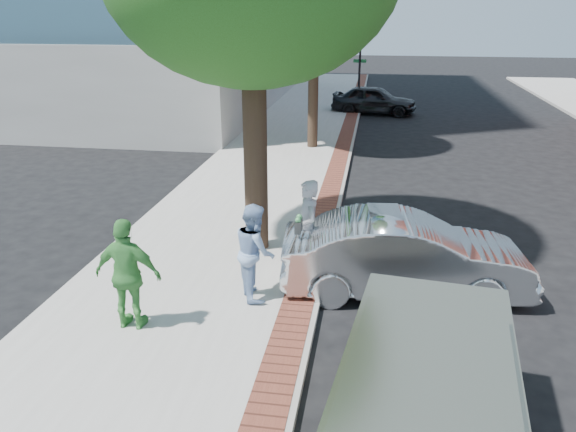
% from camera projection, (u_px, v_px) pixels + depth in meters
% --- Properties ---
extents(ground, '(120.00, 120.00, 0.00)m').
position_uv_depth(ground, '(267.00, 292.00, 11.18)').
color(ground, black).
rests_on(ground, ground).
extents(sidewalk, '(5.00, 60.00, 0.15)m').
position_uv_depth(sidewalk, '(269.00, 175.00, 18.78)').
color(sidewalk, '#9E9991').
rests_on(sidewalk, ground).
extents(brick_strip, '(0.60, 60.00, 0.01)m').
position_uv_depth(brick_strip, '(334.00, 175.00, 18.43)').
color(brick_strip, brown).
rests_on(brick_strip, sidewalk).
extents(curb, '(0.10, 60.00, 0.15)m').
position_uv_depth(curb, '(345.00, 178.00, 18.40)').
color(curb, gray).
rests_on(curb, ground).
extents(office_base, '(18.20, 22.20, 4.00)m').
position_uv_depth(office_base, '(120.00, 68.00, 32.75)').
color(office_base, gray).
rests_on(office_base, ground).
extents(signal_near, '(0.70, 0.15, 3.80)m').
position_uv_depth(signal_near, '(360.00, 68.00, 30.62)').
color(signal_near, black).
rests_on(signal_near, ground).
extents(tree_far, '(4.80, 4.80, 7.14)m').
position_uv_depth(tree_far, '(314.00, 8.00, 20.51)').
color(tree_far, black).
rests_on(tree_far, sidewalk).
extents(parking_meter, '(0.12, 0.32, 1.47)m').
position_uv_depth(parking_meter, '(298.00, 236.00, 10.78)').
color(parking_meter, gray).
rests_on(parking_meter, sidewalk).
extents(person_gray, '(0.74, 0.87, 2.02)m').
position_uv_depth(person_gray, '(307.00, 229.00, 11.26)').
color(person_gray, '#A3A3A8').
rests_on(person_gray, sidewalk).
extents(person_officer, '(1.00, 1.10, 1.84)m').
position_uv_depth(person_officer, '(255.00, 251.00, 10.44)').
color(person_officer, '#88A7D3').
rests_on(person_officer, sidewalk).
extents(person_green, '(1.17, 0.52, 1.97)m').
position_uv_depth(person_green, '(128.00, 275.00, 9.38)').
color(person_green, '#479B46').
rests_on(person_green, sidewalk).
extents(sedan_silver, '(4.94, 2.14, 1.58)m').
position_uv_depth(sedan_silver, '(405.00, 256.00, 10.93)').
color(sedan_silver, silver).
rests_on(sedan_silver, ground).
extents(bg_car, '(4.61, 2.37, 1.50)m').
position_uv_depth(bg_car, '(374.00, 100.00, 29.63)').
color(bg_car, black).
rests_on(bg_car, ground).
extents(van, '(2.49, 5.15, 1.83)m').
position_uv_depth(van, '(424.00, 424.00, 6.21)').
color(van, gray).
rests_on(van, ground).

